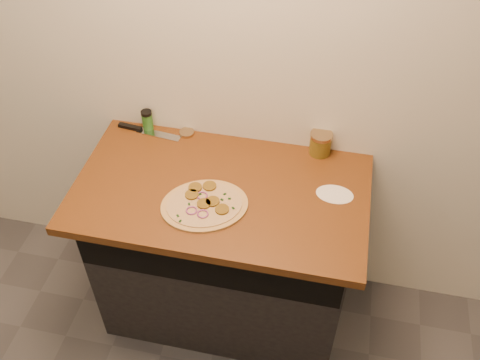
% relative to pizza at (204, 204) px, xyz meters
% --- Properties ---
extents(cabinet, '(1.10, 0.60, 0.86)m').
position_rel_pizza_xyz_m(cabinet, '(0.04, 0.14, -0.48)').
color(cabinet, black).
rests_on(cabinet, ground).
extents(countertop, '(1.20, 0.70, 0.04)m').
position_rel_pizza_xyz_m(countertop, '(0.04, 0.11, -0.03)').
color(countertop, brown).
rests_on(countertop, cabinet).
extents(pizza, '(0.44, 0.44, 0.02)m').
position_rel_pizza_xyz_m(pizza, '(0.00, 0.00, 0.00)').
color(pizza, tan).
rests_on(pizza, countertop).
extents(chefs_knife, '(0.30, 0.07, 0.02)m').
position_rel_pizza_xyz_m(chefs_knife, '(-0.39, 0.39, -0.00)').
color(chefs_knife, '#B7BAC1').
rests_on(chefs_knife, countertop).
extents(mason_jar_lid, '(0.09, 0.09, 0.01)m').
position_rel_pizza_xyz_m(mason_jar_lid, '(-0.19, 0.41, -0.00)').
color(mason_jar_lid, tan).
rests_on(mason_jar_lid, countertop).
extents(salsa_jar, '(0.10, 0.10, 0.11)m').
position_rel_pizza_xyz_m(salsa_jar, '(0.41, 0.41, 0.04)').
color(salsa_jar, '#A22E10').
rests_on(salsa_jar, countertop).
extents(spice_shaker, '(0.05, 0.05, 0.10)m').
position_rel_pizza_xyz_m(spice_shaker, '(-0.37, 0.41, 0.04)').
color(spice_shaker, '#2A6921').
rests_on(spice_shaker, countertop).
extents(flour_spill, '(0.15, 0.15, 0.00)m').
position_rel_pizza_xyz_m(flour_spill, '(0.50, 0.17, -0.01)').
color(flour_spill, silver).
rests_on(flour_spill, countertop).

